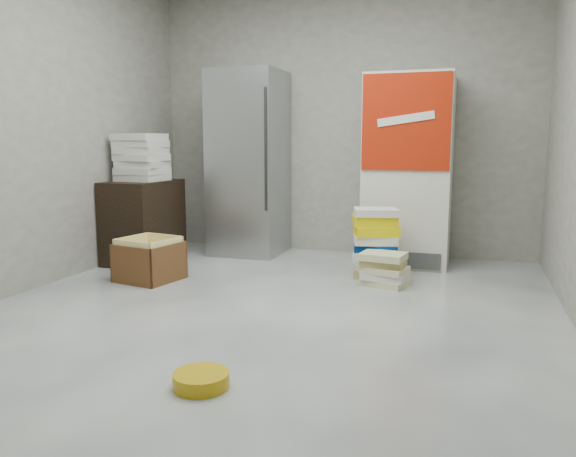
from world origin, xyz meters
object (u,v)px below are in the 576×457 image
(coke_cooler, at_px, (408,170))
(cardboard_box, at_px, (149,263))
(steel_fridge, at_px, (249,164))
(phonebook_stack_main, at_px, (376,243))
(wood_shelf, at_px, (144,221))

(coke_cooler, height_order, cardboard_box, coke_cooler)
(steel_fridge, xyz_separation_m, phonebook_stack_main, (1.46, -0.68, -0.65))
(coke_cooler, xyz_separation_m, phonebook_stack_main, (-0.19, -0.67, -0.60))
(phonebook_stack_main, height_order, cardboard_box, phonebook_stack_main)
(steel_fridge, relative_size, coke_cooler, 1.06)
(steel_fridge, height_order, cardboard_box, steel_fridge)
(phonebook_stack_main, bearing_deg, cardboard_box, -169.33)
(coke_cooler, bearing_deg, cardboard_box, -145.34)
(steel_fridge, bearing_deg, coke_cooler, -0.18)
(wood_shelf, height_order, cardboard_box, wood_shelf)
(wood_shelf, relative_size, cardboard_box, 1.49)
(steel_fridge, relative_size, wood_shelf, 2.37)
(steel_fridge, bearing_deg, cardboard_box, -104.56)
(coke_cooler, relative_size, cardboard_box, 3.35)
(steel_fridge, distance_m, coke_cooler, 1.65)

